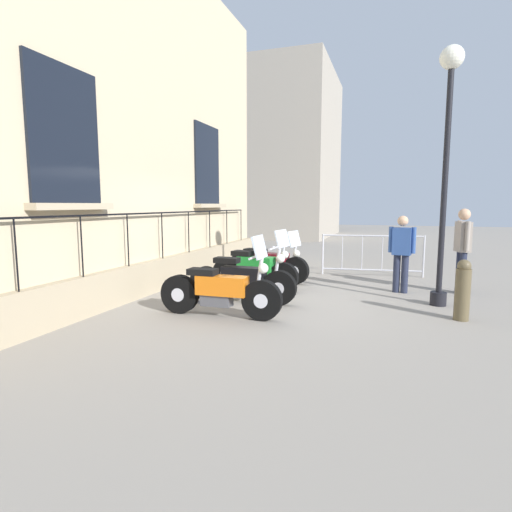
% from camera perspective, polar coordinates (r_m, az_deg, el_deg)
% --- Properties ---
extents(ground_plane, '(60.00, 60.00, 0.00)m').
position_cam_1_polar(ground_plane, '(8.13, -0.24, -5.59)').
color(ground_plane, gray).
extents(building_facade, '(0.82, 11.22, 7.37)m').
position_cam_1_polar(building_facade, '(9.21, -15.70, 18.08)').
color(building_facade, '#C6B28E').
rests_on(building_facade, ground_plane).
extents(motorcycle_orange, '(2.08, 0.63, 1.33)m').
position_cam_1_polar(motorcycle_orange, '(6.60, -4.92, -4.92)').
color(motorcycle_orange, black).
rests_on(motorcycle_orange, ground_plane).
extents(motorcycle_black, '(2.10, 0.59, 1.05)m').
position_cam_1_polar(motorcycle_black, '(7.57, -1.98, -3.49)').
color(motorcycle_black, black).
rests_on(motorcycle_black, ground_plane).
extents(motorcycle_green, '(1.98, 0.72, 1.29)m').
position_cam_1_polar(motorcycle_green, '(8.66, -0.10, -1.87)').
color(motorcycle_green, black).
rests_on(motorcycle_green, ground_plane).
extents(motorcycle_maroon, '(2.06, 0.77, 1.21)m').
position_cam_1_polar(motorcycle_maroon, '(9.57, 1.70, -1.11)').
color(motorcycle_maroon, black).
rests_on(motorcycle_maroon, ground_plane).
extents(lamppost, '(0.40, 0.40, 4.45)m').
position_cam_1_polar(lamppost, '(7.96, 25.17, 14.31)').
color(lamppost, black).
rests_on(lamppost, ground_plane).
extents(crowd_barrier, '(2.50, 0.36, 1.05)m').
position_cam_1_polar(crowd_barrier, '(10.73, 15.92, 0.31)').
color(crowd_barrier, '#B7B7BF').
rests_on(crowd_barrier, ground_plane).
extents(bollard, '(0.23, 0.23, 0.96)m').
position_cam_1_polar(bollard, '(7.13, 26.92, -4.24)').
color(bollard, brown).
rests_on(bollard, ground_plane).
extents(pedestrian_standing, '(0.29, 0.52, 1.72)m').
position_cam_1_polar(pedestrian_standing, '(9.22, 26.91, 1.30)').
color(pedestrian_standing, '#23283D').
rests_on(pedestrian_standing, ground_plane).
extents(pedestrian_walking, '(0.52, 0.28, 1.58)m').
position_cam_1_polar(pedestrian_walking, '(8.81, 19.70, 0.81)').
color(pedestrian_walking, '#23283D').
rests_on(pedestrian_walking, ground_plane).
extents(distant_building, '(4.73, 7.55, 9.12)m').
position_cam_1_polar(distant_building, '(24.15, 4.89, 13.74)').
color(distant_building, '#9E9384').
rests_on(distant_building, ground_plane).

